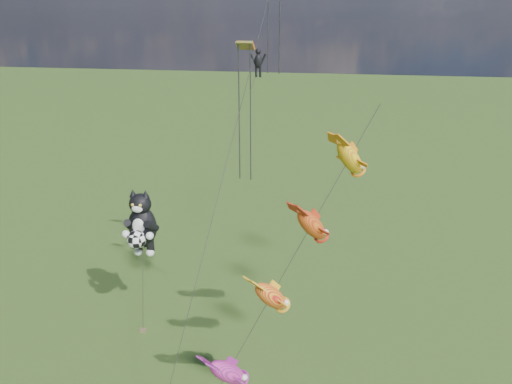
# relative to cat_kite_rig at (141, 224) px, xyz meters

# --- Properties ---
(ground) EXTENTS (300.00, 300.00, 0.00)m
(ground) POSITION_rel_cat_kite_rig_xyz_m (-2.68, -7.46, -7.11)
(ground) COLOR #1E3C0F
(cat_kite_rig) EXTENTS (2.35, 4.12, 9.67)m
(cat_kite_rig) POSITION_rel_cat_kite_rig_xyz_m (0.00, 0.00, 0.00)
(cat_kite_rig) COLOR brown
(cat_kite_rig) RESTS_ON ground
(fish_windsock_rig) EXTENTS (9.85, 12.71, 16.59)m
(fish_windsock_rig) POSITION_rel_cat_kite_rig_xyz_m (11.43, -7.74, 2.21)
(fish_windsock_rig) COLOR brown
(fish_windsock_rig) RESTS_ON ground
(parafoil_rig) EXTENTS (4.70, 17.21, 24.91)m
(parafoil_rig) POSITION_rel_cat_kite_rig_xyz_m (8.22, 0.60, 11.40)
(parafoil_rig) COLOR brown
(parafoil_rig) RESTS_ON ground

